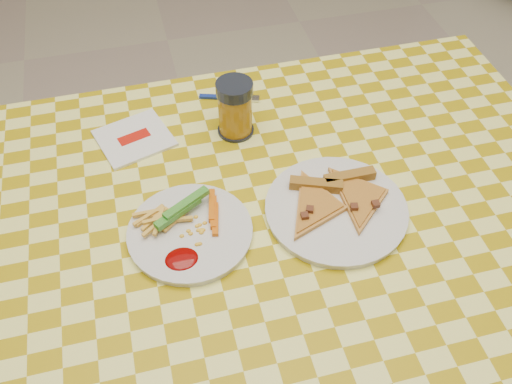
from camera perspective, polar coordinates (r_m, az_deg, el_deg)
table at (r=1.09m, az=0.60°, el=-4.75°), size 1.28×0.88×0.76m
plate_left at (r=1.00m, az=-6.59°, el=-4.12°), size 0.28×0.28×0.01m
plate_right at (r=1.04m, az=7.99°, el=-1.81°), size 0.26×0.26×0.01m
fries_veggies at (r=1.00m, az=-7.30°, el=-2.98°), size 0.17×0.16×0.04m
pizza_slices at (r=1.04m, az=8.01°, el=-0.68°), size 0.23×0.22×0.02m
drink_glass at (r=1.15m, az=-2.11°, el=8.33°), size 0.08×0.08×0.12m
napkin at (r=1.19m, az=-12.07°, el=5.28°), size 0.17×0.16×0.01m
fork at (r=1.27m, az=-2.60°, el=9.43°), size 0.13×0.06×0.01m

